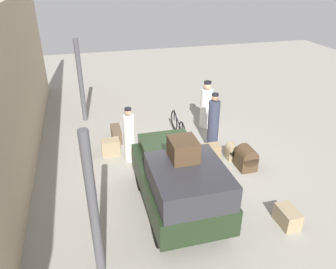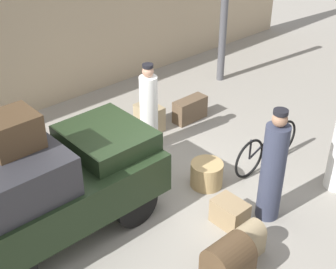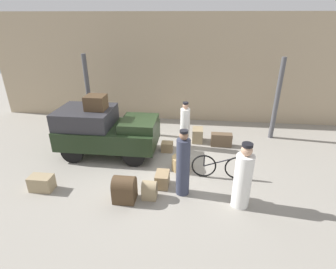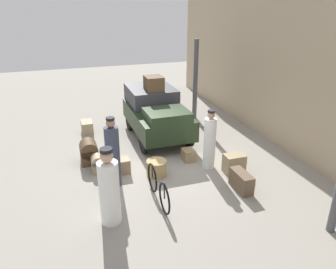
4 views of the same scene
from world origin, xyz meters
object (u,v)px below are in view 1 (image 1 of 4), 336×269
porter_lifting_near_truck (130,137)px  trunk_barrel_dark (232,151)px  suitcase_small_leather (116,134)px  trunk_large_brown (111,147)px  trunk_on_truck_roof (183,149)px  suitcase_tan_flat (147,163)px  truck (180,180)px  bicycle (178,126)px  porter_carrying_trunk (206,107)px  suitcase_black_upright (211,151)px  trunk_umber_medium (287,217)px  conductor_in_dark_uniform (213,123)px  wicker_basket (179,147)px  trunk_wicker_pale (246,158)px

porter_lifting_near_truck → trunk_barrel_dark: size_ratio=3.43×
suitcase_small_leather → trunk_large_brown: size_ratio=1.35×
trunk_on_truck_roof → suitcase_tan_flat: bearing=9.3°
truck → trunk_on_truck_roof: size_ratio=5.13×
truck → bicycle: truck is taller
porter_carrying_trunk → suitcase_black_upright: bearing=163.9°
trunk_barrel_dark → trunk_umber_medium: bearing=179.8°
porter_carrying_trunk → suitcase_black_upright: (-2.04, 0.59, -0.58)m
porter_carrying_trunk → suitcase_small_leather: size_ratio=2.32×
bicycle → suitcase_small_leather: size_ratio=2.25×
conductor_in_dark_uniform → suitcase_small_leather: size_ratio=2.46×
suitcase_tan_flat → suitcase_small_leather: bearing=18.7°
bicycle → trunk_on_truck_roof: size_ratio=2.66×
truck → wicker_basket: size_ratio=5.96×
wicker_basket → trunk_wicker_pale: trunk_wicker_pale is taller
truck → bicycle: 3.96m
truck → suitcase_tan_flat: size_ratio=8.12×
trunk_barrel_dark → porter_carrying_trunk: bearing=-0.6°
conductor_in_dark_uniform → porter_carrying_trunk: 1.50m
suitcase_small_leather → trunk_umber_medium: bearing=-147.2°
porter_carrying_trunk → trunk_wicker_pale: (-2.91, -0.14, -0.44)m
bicycle → suitcase_tan_flat: (-1.73, 1.46, -0.20)m
wicker_basket → trunk_wicker_pale: bearing=-128.9°
trunk_wicker_pale → suitcase_tan_flat: (0.77, 2.77, -0.17)m
bicycle → conductor_in_dark_uniform: bearing=-141.0°
suitcase_small_leather → trunk_on_truck_roof: trunk_on_truck_roof is taller
suitcase_black_upright → suitcase_tan_flat: 2.04m
trunk_on_truck_roof → porter_lifting_near_truck: bearing=14.8°
bicycle → trunk_on_truck_roof: 4.37m
trunk_wicker_pale → trunk_barrel_dark: (0.61, 0.16, -0.09)m
wicker_basket → suitcase_black_upright: (-0.44, -0.90, -0.01)m
trunk_umber_medium → suitcase_tan_flat: 4.07m
porter_carrying_trunk → trunk_large_brown: (-1.10, 3.55, -0.53)m
trunk_wicker_pale → suitcase_small_leather: (2.68, 3.41, -0.10)m
trunk_wicker_pale → suitcase_small_leather: 4.34m
conductor_in_dark_uniform → suitcase_small_leather: (1.23, 2.95, -0.61)m
wicker_basket → porter_carrying_trunk: 2.26m
trunk_wicker_pale → suitcase_small_leather: trunk_wicker_pale is taller
truck → trunk_wicker_pale: truck is taller
porter_lifting_near_truck → trunk_on_truck_roof: (-2.83, -0.75, 1.03)m
truck → suitcase_tan_flat: (2.05, 0.37, -0.72)m
suitcase_black_upright → trunk_umber_medium: bearing=-170.2°
conductor_in_dark_uniform → suitcase_black_upright: size_ratio=3.58×
bicycle → trunk_large_brown: size_ratio=3.04×
porter_carrying_trunk → suitcase_tan_flat: 3.45m
porter_carrying_trunk → trunk_on_truck_roof: 5.05m
trunk_umber_medium → trunk_on_truck_roof: 2.88m
suitcase_black_upright → trunk_on_truck_roof: trunk_on_truck_roof is taller
trunk_wicker_pale → porter_lifting_near_truck: bearing=66.8°
truck → porter_carrying_trunk: size_ratio=1.88×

